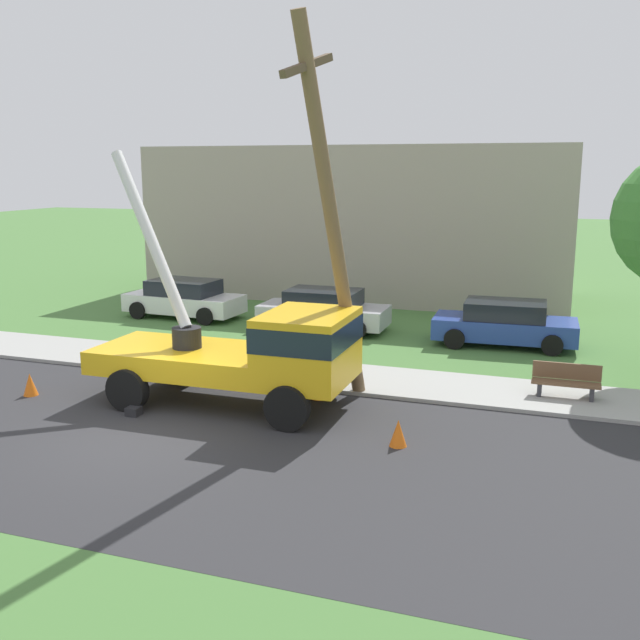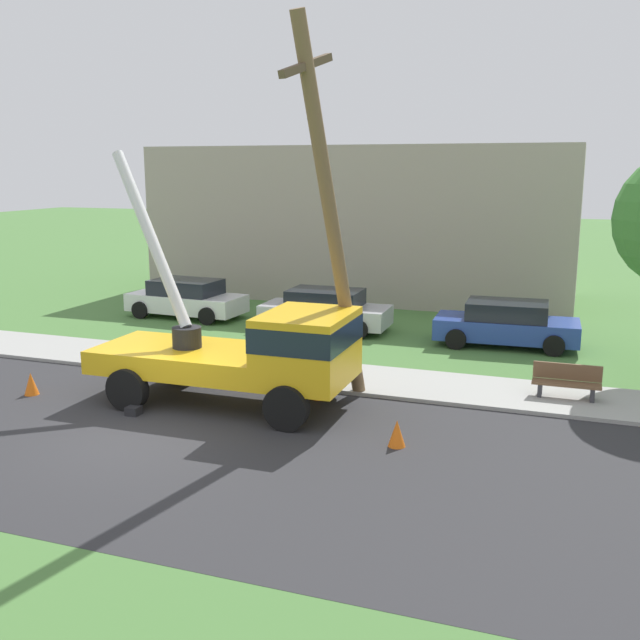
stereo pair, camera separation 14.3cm
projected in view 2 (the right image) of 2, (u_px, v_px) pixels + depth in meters
ground_plane at (327, 324)px, 26.35m from camera, size 120.00×120.00×0.00m
road_asphalt at (140, 437)px, 15.30m from camera, size 80.00×8.43×0.01m
sidewalk_strip at (251, 368)px, 20.35m from camera, size 80.00×2.56×0.10m
utility_truck at (255, 349)px, 16.95m from camera, size 6.78×3.20×5.98m
leaning_utility_pole at (331, 217)px, 16.19m from camera, size 1.01×3.32×8.70m
traffic_cone_ahead at (397, 433)px, 14.73m from camera, size 0.36×0.36×0.56m
traffic_cone_behind at (31, 384)px, 18.09m from camera, size 0.36×0.36×0.56m
traffic_cone_curbside at (318, 388)px, 17.76m from camera, size 0.36×0.36×0.56m
parked_sedan_white at (186, 298)px, 27.36m from camera, size 4.50×2.19×1.42m
parked_sedan_silver at (325, 310)px, 25.15m from camera, size 4.43×2.06×1.42m
parked_sedan_blue at (506, 324)px, 22.94m from camera, size 4.48×2.15×1.42m
park_bench at (567, 383)px, 17.56m from camera, size 1.60×0.45×0.90m
lowrise_building_backdrop at (362, 222)px, 31.87m from camera, size 18.00×6.00×6.40m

